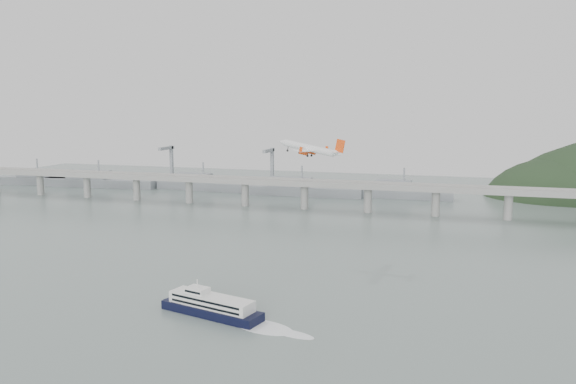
% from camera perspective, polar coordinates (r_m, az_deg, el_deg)
% --- Properties ---
extents(ground, '(900.00, 900.00, 0.00)m').
position_cam_1_polar(ground, '(248.88, -3.71, -10.07)').
color(ground, slate).
rests_on(ground, ground).
extents(bridge, '(800.00, 22.00, 23.90)m').
position_cam_1_polar(bridge, '(433.46, 5.38, 0.38)').
color(bridge, gray).
rests_on(bridge, ground).
extents(distant_fleet, '(453.00, 60.90, 40.00)m').
position_cam_1_polar(distant_fleet, '(546.00, -9.31, 0.80)').
color(distant_fleet, gray).
rests_on(distant_fleet, ground).
extents(ferry, '(69.42, 25.02, 13.30)m').
position_cam_1_polar(ferry, '(223.24, -7.78, -11.40)').
color(ferry, black).
rests_on(ferry, ground).
extents(airliner, '(38.45, 35.11, 10.14)m').
position_cam_1_polar(airliner, '(297.32, 2.33, 4.42)').
color(airliner, white).
rests_on(airliner, ground).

